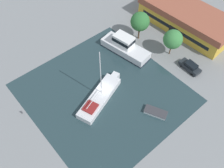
{
  "coord_description": "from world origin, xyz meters",
  "views": [
    {
      "loc": [
        22.79,
        -17.57,
        39.05
      ],
      "look_at": [
        0.0,
        2.05,
        1.0
      ],
      "focal_mm": 40.0,
      "sensor_mm": 36.0,
      "label": 1
    }
  ],
  "objects_px": {
    "quay_tree_by_water": "(140,22)",
    "sailboat_moored": "(100,97)",
    "warehouse_building": "(187,18)",
    "quay_tree_near_building": "(173,39)",
    "motor_cruiser": "(125,46)",
    "parked_car": "(190,66)",
    "small_dinghy": "(156,112)"
  },
  "relations": [
    {
      "from": "small_dinghy",
      "to": "sailboat_moored",
      "type": "bearing_deg",
      "value": 96.84
    },
    {
      "from": "motor_cruiser",
      "to": "quay_tree_by_water",
      "type": "bearing_deg",
      "value": 2.44
    },
    {
      "from": "motor_cruiser",
      "to": "parked_car",
      "type": "bearing_deg",
      "value": -71.89
    },
    {
      "from": "quay_tree_by_water",
      "to": "sailboat_moored",
      "type": "relative_size",
      "value": 0.56
    },
    {
      "from": "parked_car",
      "to": "motor_cruiser",
      "type": "xyz_separation_m",
      "value": [
        -12.77,
        -6.72,
        0.64
      ]
    },
    {
      "from": "quay_tree_near_building",
      "to": "parked_car",
      "type": "xyz_separation_m",
      "value": [
        5.77,
        -0.32,
        -3.33
      ]
    },
    {
      "from": "quay_tree_near_building",
      "to": "parked_car",
      "type": "relative_size",
      "value": 1.29
    },
    {
      "from": "parked_car",
      "to": "motor_cruiser",
      "type": "bearing_deg",
      "value": 121.38
    },
    {
      "from": "warehouse_building",
      "to": "motor_cruiser",
      "type": "relative_size",
      "value": 1.97
    },
    {
      "from": "quay_tree_near_building",
      "to": "motor_cruiser",
      "type": "distance_m",
      "value": 10.28
    },
    {
      "from": "sailboat_moored",
      "to": "motor_cruiser",
      "type": "distance_m",
      "value": 13.9
    },
    {
      "from": "quay_tree_near_building",
      "to": "parked_car",
      "type": "distance_m",
      "value": 6.67
    },
    {
      "from": "warehouse_building",
      "to": "sailboat_moored",
      "type": "relative_size",
      "value": 1.87
    },
    {
      "from": "warehouse_building",
      "to": "small_dinghy",
      "type": "bearing_deg",
      "value": -64.61
    },
    {
      "from": "quay_tree_near_building",
      "to": "motor_cruiser",
      "type": "xyz_separation_m",
      "value": [
        -7.0,
        -7.03,
        -2.69
      ]
    },
    {
      "from": "quay_tree_by_water",
      "to": "warehouse_building",
      "type": "bearing_deg",
      "value": 69.11
    },
    {
      "from": "motor_cruiser",
      "to": "quay_tree_near_building",
      "type": "bearing_deg",
      "value": -54.5
    },
    {
      "from": "warehouse_building",
      "to": "quay_tree_near_building",
      "type": "relative_size",
      "value": 3.7
    },
    {
      "from": "parked_car",
      "to": "small_dinghy",
      "type": "height_order",
      "value": "parked_car"
    },
    {
      "from": "parked_car",
      "to": "sailboat_moored",
      "type": "xyz_separation_m",
      "value": [
        -6.27,
        -18.98,
        -0.13
      ]
    },
    {
      "from": "quay_tree_near_building",
      "to": "warehouse_building",
      "type": "bearing_deg",
      "value": 111.25
    },
    {
      "from": "motor_cruiser",
      "to": "sailboat_moored",
      "type": "bearing_deg",
      "value": -161.73
    },
    {
      "from": "parked_car",
      "to": "motor_cruiser",
      "type": "relative_size",
      "value": 0.41
    },
    {
      "from": "quay_tree_near_building",
      "to": "sailboat_moored",
      "type": "relative_size",
      "value": 0.51
    },
    {
      "from": "parked_car",
      "to": "small_dinghy",
      "type": "distance_m",
      "value": 13.59
    },
    {
      "from": "sailboat_moored",
      "to": "small_dinghy",
      "type": "distance_m",
      "value": 10.71
    },
    {
      "from": "quay_tree_by_water",
      "to": "parked_car",
      "type": "height_order",
      "value": "quay_tree_by_water"
    },
    {
      "from": "quay_tree_by_water",
      "to": "sailboat_moored",
      "type": "height_order",
      "value": "sailboat_moored"
    },
    {
      "from": "warehouse_building",
      "to": "motor_cruiser",
      "type": "bearing_deg",
      "value": -103.14
    },
    {
      "from": "warehouse_building",
      "to": "sailboat_moored",
      "type": "distance_m",
      "value": 29.36
    },
    {
      "from": "parked_car",
      "to": "sailboat_moored",
      "type": "height_order",
      "value": "sailboat_moored"
    },
    {
      "from": "quay_tree_near_building",
      "to": "quay_tree_by_water",
      "type": "xyz_separation_m",
      "value": [
        -8.17,
        -1.58,
        0.55
      ]
    }
  ]
}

